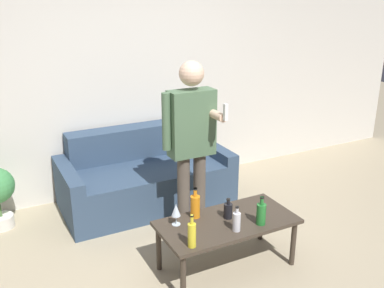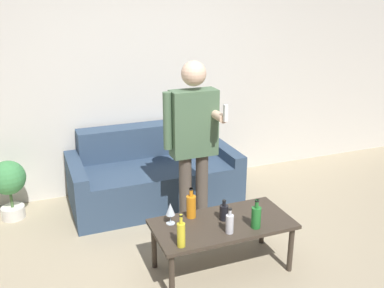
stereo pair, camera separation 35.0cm
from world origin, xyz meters
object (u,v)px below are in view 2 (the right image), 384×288
(bottle_orange, at_px, (230,223))
(coffee_table, at_px, (222,227))
(couch, at_px, (153,175))
(person_standing_front, at_px, (193,136))

(bottle_orange, bearing_deg, coffee_table, 83.36)
(couch, distance_m, bottle_orange, 1.61)
(bottle_orange, distance_m, person_standing_front, 0.90)
(couch, distance_m, coffee_table, 1.44)
(couch, bearing_deg, bottle_orange, -84.97)
(coffee_table, distance_m, person_standing_front, 0.85)
(bottle_orange, relative_size, person_standing_front, 0.13)
(bottle_orange, height_order, person_standing_front, person_standing_front)
(couch, xyz_separation_m, person_standing_front, (0.15, -0.80, 0.67))
(couch, xyz_separation_m, coffee_table, (0.16, -1.43, 0.10))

